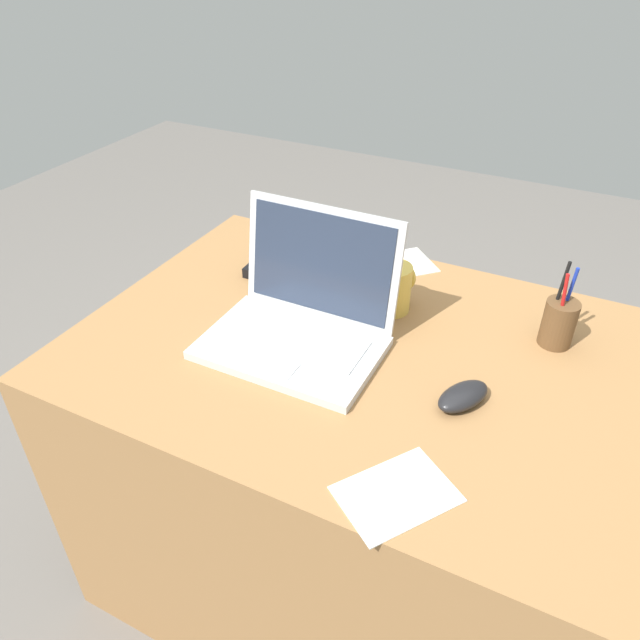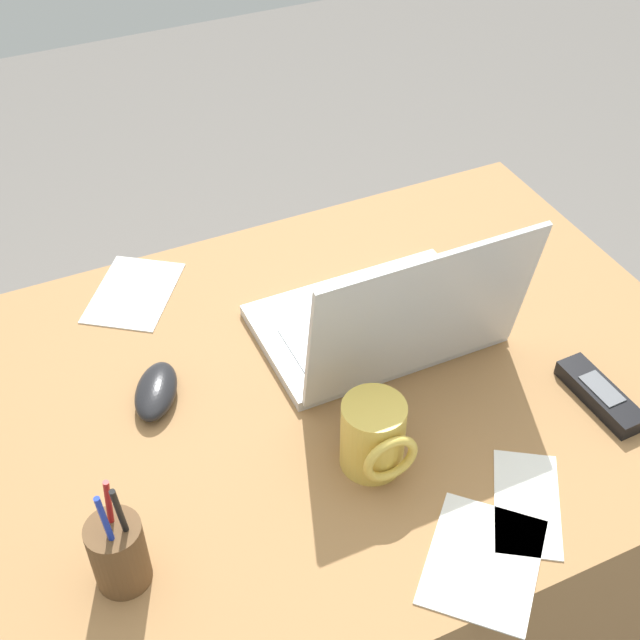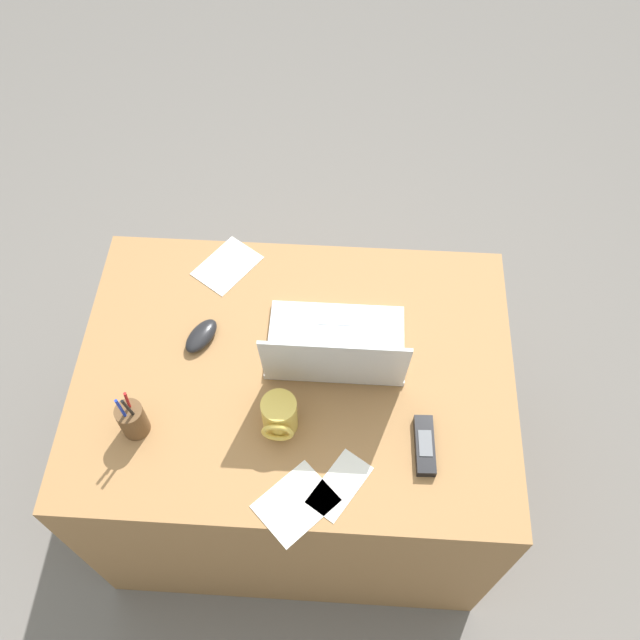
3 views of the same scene
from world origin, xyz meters
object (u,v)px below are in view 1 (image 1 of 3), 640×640
Objects in this scene: laptop at (301,318)px; computer_mouse at (463,396)px; pen_holder at (559,322)px; coffee_mug_white at (392,287)px; cordless_phone at (265,262)px.

laptop reaches higher than computer_mouse.
computer_mouse is at bearing -114.37° from pen_holder.
laptop is at bearing -159.15° from computer_mouse.
computer_mouse is 0.32m from coffee_mug_white.
pen_holder is at bearing -0.65° from cordless_phone.
computer_mouse is 0.62× the size of pen_holder.
laptop is 0.35m from computer_mouse.
laptop reaches higher than coffee_mug_white.
laptop is at bearing -45.63° from cordless_phone.
laptop is 0.23m from coffee_mug_white.
computer_mouse is 0.62m from cordless_phone.
laptop is 3.13× the size of computer_mouse.
cordless_phone is 0.68m from pen_holder.
coffee_mug_white is 0.35m from cordless_phone.
laptop is 0.32m from cordless_phone.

